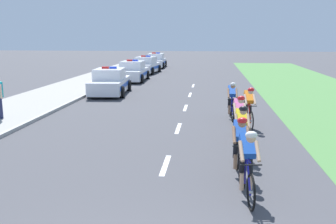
% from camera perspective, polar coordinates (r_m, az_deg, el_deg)
% --- Properties ---
extents(sidewalk_slab, '(3.83, 60.00, 0.12)m').
position_cam_1_polar(sidewalk_slab, '(19.99, -19.52, 1.46)').
color(sidewalk_slab, gray).
rests_on(sidewalk_slab, ground).
extents(kerb_edge, '(0.16, 60.00, 0.13)m').
position_cam_1_polar(kerb_edge, '(19.26, -14.59, 1.41)').
color(kerb_edge, '#9E9E99').
rests_on(kerb_edge, ground).
extents(lane_markings_centre, '(0.14, 25.60, 0.01)m').
position_cam_1_polar(lane_markings_centre, '(13.71, 1.57, -2.49)').
color(lane_markings_centre, white).
rests_on(lane_markings_centre, ground).
extents(cyclist_lead, '(0.45, 1.72, 1.56)m').
position_cam_1_polar(cyclist_lead, '(7.83, 11.95, -7.60)').
color(cyclist_lead, black).
rests_on(cyclist_lead, ground).
extents(cyclist_second, '(0.42, 1.72, 1.56)m').
position_cam_1_polar(cyclist_second, '(9.00, 10.87, -5.03)').
color(cyclist_second, black).
rests_on(cyclist_second, ground).
extents(cyclist_third, '(0.43, 1.72, 1.56)m').
position_cam_1_polar(cyclist_third, '(10.38, 11.06, -2.82)').
color(cyclist_third, black).
rests_on(cyclist_third, ground).
extents(cyclist_fourth, '(0.45, 1.72, 1.56)m').
position_cam_1_polar(cyclist_fourth, '(12.02, 10.71, -0.84)').
color(cyclist_fourth, black).
rests_on(cyclist_fourth, ground).
extents(cyclist_fifth, '(0.45, 1.72, 1.56)m').
position_cam_1_polar(cyclist_fifth, '(13.94, 12.15, 0.78)').
color(cyclist_fifth, black).
rests_on(cyclist_fifth, ground).
extents(cyclist_sixth, '(0.43, 1.72, 1.56)m').
position_cam_1_polar(cyclist_sixth, '(15.30, 9.67, 1.82)').
color(cyclist_sixth, black).
rests_on(cyclist_sixth, ground).
extents(police_car_nearest, '(2.25, 4.52, 1.59)m').
position_cam_1_polar(police_car_nearest, '(21.99, -8.80, 4.48)').
color(police_car_nearest, white).
rests_on(police_car_nearest, ground).
extents(police_car_second, '(2.03, 4.42, 1.59)m').
position_cam_1_polar(police_car_second, '(28.32, -5.36, 6.10)').
color(police_car_second, silver).
rests_on(police_car_second, ground).
extents(police_car_third, '(2.30, 4.54, 1.59)m').
position_cam_1_polar(police_car_third, '(34.14, -3.34, 7.05)').
color(police_car_third, silver).
rests_on(police_car_third, ground).
extents(police_car_furthest, '(2.08, 4.44, 1.59)m').
position_cam_1_polar(police_car_furthest, '(40.33, -1.83, 7.74)').
color(police_car_furthest, silver).
rests_on(police_car_furthest, ground).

